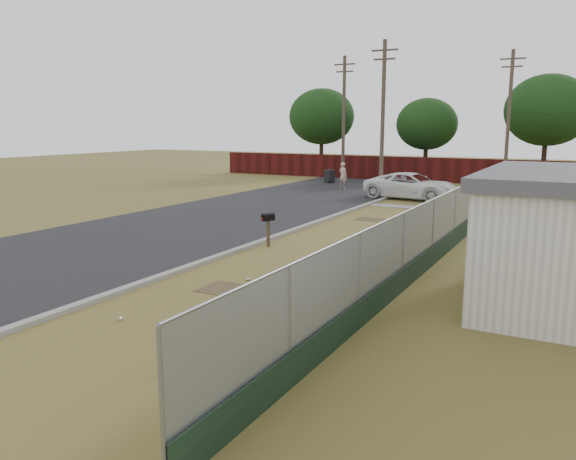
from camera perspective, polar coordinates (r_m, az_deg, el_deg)
The scene contains 12 objects.
ground at distance 18.32m, azimuth 4.86°, elevation -2.44°, with size 120.00×120.00×0.00m, color brown.
street at distance 28.38m, azimuth -1.19°, elevation 2.27°, with size 15.10×60.00×0.12m.
chainlink_fence at distance 18.17m, azimuth 15.27°, elevation -0.32°, with size 0.10×27.06×2.02m.
privacy_fence at distance 43.53m, azimuth 10.79°, elevation 6.16°, with size 30.00×0.12×1.80m, color #400E0D.
utility_poles at distance 38.59m, azimuth 12.36°, elevation 11.20°, with size 12.60×8.24×9.00m.
horizon_trees at distance 40.44m, azimuth 19.77°, elevation 10.70°, with size 33.32×31.94×7.78m.
fire_hydrant at distance 10.71m, azimuth -4.81°, elevation -9.65°, with size 0.45×0.45×0.90m.
mailbox at distance 19.17m, azimuth -2.04°, elevation 1.00°, with size 0.35×0.50×1.17m.
pickup_truck at distance 32.58m, azimuth 12.53°, elevation 4.39°, with size 2.47×5.35×1.49m, color white.
pedestrian at distance 37.38m, azimuth 5.60°, elevation 5.54°, with size 0.63×0.41×1.73m, color #C5AB90.
trash_bin at distance 40.92m, azimuth 4.23°, elevation 5.46°, with size 0.79×0.85×0.94m.
scattered_litter at distance 14.06m, azimuth -3.94°, elevation -6.31°, with size 3.07×6.16×0.07m.
Camera 1 is at (7.05, -16.40, 4.12)m, focal length 35.00 mm.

